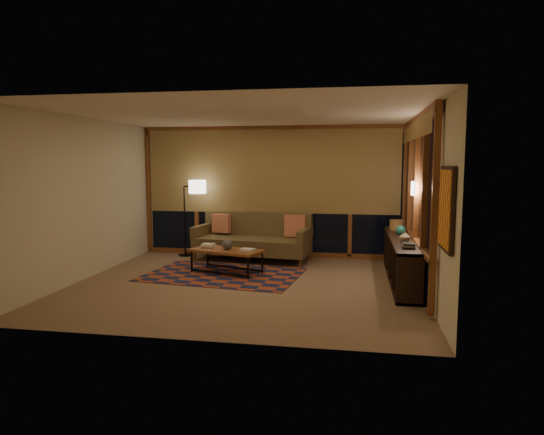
% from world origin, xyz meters
% --- Properties ---
extents(floor, '(5.50, 5.00, 0.01)m').
position_xyz_m(floor, '(0.00, 0.00, 0.00)').
color(floor, '#997856').
rests_on(floor, ground).
extents(ceiling, '(5.50, 5.00, 0.01)m').
position_xyz_m(ceiling, '(0.00, 0.00, 2.70)').
color(ceiling, '#F2E3C6').
rests_on(ceiling, walls).
extents(walls, '(5.51, 5.01, 2.70)m').
position_xyz_m(walls, '(0.00, 0.00, 1.35)').
color(walls, beige).
rests_on(walls, floor).
extents(window_wall_back, '(5.30, 0.16, 2.60)m').
position_xyz_m(window_wall_back, '(0.00, 2.43, 1.35)').
color(window_wall_back, brown).
rests_on(window_wall_back, walls).
extents(window_wall_right, '(0.16, 3.70, 2.60)m').
position_xyz_m(window_wall_right, '(2.68, 0.60, 1.35)').
color(window_wall_right, brown).
rests_on(window_wall_right, walls).
extents(wall_art, '(0.06, 0.74, 0.94)m').
position_xyz_m(wall_art, '(2.71, -1.85, 1.45)').
color(wall_art, red).
rests_on(wall_art, walls).
extents(wall_sconce, '(0.12, 0.18, 0.22)m').
position_xyz_m(wall_sconce, '(2.62, 0.45, 1.55)').
color(wall_sconce, white).
rests_on(wall_sconce, walls).
extents(sofa, '(2.36, 1.18, 0.93)m').
position_xyz_m(sofa, '(-0.30, 1.90, 0.46)').
color(sofa, brown).
rests_on(sofa, floor).
extents(pillow_left, '(0.40, 0.21, 0.38)m').
position_xyz_m(pillow_left, '(-1.01, 2.17, 0.65)').
color(pillow_left, red).
rests_on(pillow_left, sofa).
extents(pillow_right, '(0.46, 0.24, 0.44)m').
position_xyz_m(pillow_right, '(0.55, 2.06, 0.68)').
color(pillow_right, red).
rests_on(pillow_right, sofa).
extents(area_rug, '(2.82, 2.05, 0.01)m').
position_xyz_m(area_rug, '(-0.54, 0.58, 0.01)').
color(area_rug, '#9B3F24').
rests_on(area_rug, floor).
extents(coffee_table, '(1.40, 0.95, 0.43)m').
position_xyz_m(coffee_table, '(-0.51, 0.73, 0.21)').
color(coffee_table, brown).
rests_on(coffee_table, floor).
extents(book_stack_a, '(0.23, 0.18, 0.07)m').
position_xyz_m(book_stack_a, '(-0.89, 0.87, 0.46)').
color(book_stack_a, silver).
rests_on(book_stack_a, coffee_table).
extents(book_stack_b, '(0.30, 0.27, 0.05)m').
position_xyz_m(book_stack_b, '(-0.11, 0.61, 0.45)').
color(book_stack_b, silver).
rests_on(book_stack_b, coffee_table).
extents(ceramic_pot, '(0.26, 0.26, 0.19)m').
position_xyz_m(ceramic_pot, '(-0.49, 0.73, 0.52)').
color(ceramic_pot, black).
rests_on(ceramic_pot, coffee_table).
extents(floor_lamp, '(0.63, 0.53, 1.61)m').
position_xyz_m(floor_lamp, '(-1.80, 2.16, 0.80)').
color(floor_lamp, black).
rests_on(floor_lamp, floor).
extents(bookshelf, '(0.40, 2.90, 0.72)m').
position_xyz_m(bookshelf, '(2.49, 0.67, 0.36)').
color(bookshelf, black).
rests_on(bookshelf, floor).
extents(basket, '(0.29, 0.29, 0.19)m').
position_xyz_m(basket, '(2.47, 1.57, 0.82)').
color(basket, brown).
rests_on(basket, bookshelf).
extents(teal_bowl, '(0.21, 0.21, 0.17)m').
position_xyz_m(teal_bowl, '(2.49, 0.99, 0.81)').
color(teal_bowl, '#1D6B5D').
rests_on(teal_bowl, bookshelf).
extents(vase, '(0.18, 0.18, 0.17)m').
position_xyz_m(vase, '(2.49, 0.27, 0.81)').
color(vase, tan).
rests_on(vase, bookshelf).
extents(shelf_book_stack, '(0.20, 0.27, 0.08)m').
position_xyz_m(shelf_book_stack, '(2.49, -0.28, 0.76)').
color(shelf_book_stack, silver).
rests_on(shelf_book_stack, bookshelf).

